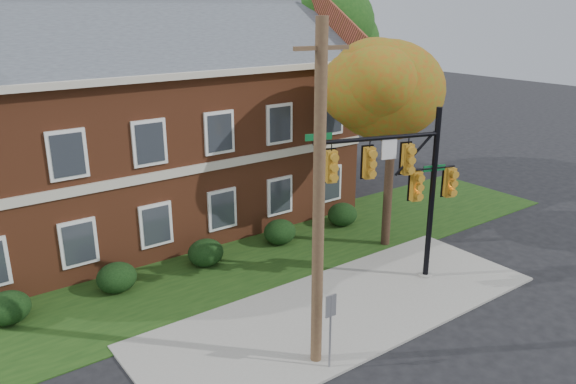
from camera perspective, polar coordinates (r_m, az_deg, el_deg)
ground at (r=18.32m, az=7.82°, el=-13.09°), size 120.00×120.00×0.00m
sidewalk at (r=18.92m, az=5.68°, el=-11.77°), size 14.00×5.00×0.08m
grass_strip at (r=22.44m, az=-2.92°, el=-6.68°), size 30.00×6.00×0.04m
apartment_building at (r=25.13m, az=-14.60°, el=7.40°), size 18.80×8.80×9.74m
hedge_far_left at (r=19.97m, az=-26.60°, el=-10.49°), size 1.40×1.26×1.05m
hedge_left at (r=20.64m, az=-17.01°, el=-8.31°), size 1.40×1.26×1.05m
hedge_center at (r=21.86m, az=-8.36°, el=-6.11°), size 1.40×1.26×1.05m
hedge_right at (r=23.54m, az=-0.84°, el=-4.08°), size 1.40×1.26×1.05m
hedge_far_right at (r=25.59m, az=5.55°, el=-2.28°), size 1.40×1.26×1.05m
tree_near_right at (r=22.30m, az=11.41°, el=10.69°), size 4.50×4.25×8.58m
tree_right_rear at (r=31.43m, az=4.39°, el=15.78°), size 6.30×5.95×10.62m
tree_far_rear at (r=32.55m, az=-18.39°, el=16.30°), size 6.84×6.46×11.52m
traffic_signal at (r=19.53m, az=11.79°, el=1.32°), size 5.44×1.86×6.31m
utility_pole at (r=14.34m, az=3.14°, el=-1.18°), size 1.44×0.37×9.31m
sign_post at (r=15.40m, az=4.34°, el=-12.79°), size 0.33×0.07×2.29m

